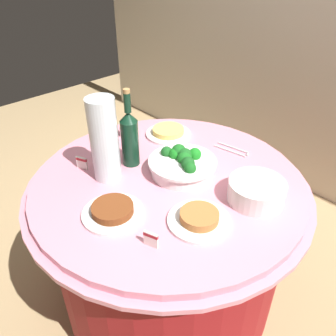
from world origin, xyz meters
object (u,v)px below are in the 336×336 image
decorative_fruit_vase (104,142)px  broccoli_bowl (183,164)px  label_placard_rear (82,162)px  food_plate_noodles (168,132)px  food_plate_peanuts (199,219)px  serving_tongs (233,150)px  label_placard_front (121,129)px  label_placard_mid (151,239)px  food_plate_stir_fry (113,211)px  wine_bottle (130,137)px  plate_stack (256,191)px

decorative_fruit_vase → broccoli_bowl: bearing=51.6°
broccoli_bowl → label_placard_rear: broccoli_bowl is taller
food_plate_noodles → label_placard_rear: 0.47m
food_plate_peanuts → label_placard_rear: (-0.56, -0.11, 0.01)m
serving_tongs → food_plate_noodles: size_ratio=0.76×
label_placard_front → label_placard_mid: same height
food_plate_stir_fry → food_plate_peanuts: bearing=39.5°
food_plate_noodles → label_placard_mid: size_ratio=4.00×
label_placard_front → label_placard_rear: bearing=-66.4°
label_placard_front → label_placard_rear: same height
wine_bottle → food_plate_noodles: bearing=104.3°
broccoli_bowl → serving_tongs: (0.03, 0.30, -0.04)m
serving_tongs → decorative_fruit_vase: bearing=-112.7°
serving_tongs → plate_stack: bearing=-39.0°
wine_bottle → label_placard_front: wine_bottle is taller
wine_bottle → label_placard_mid: bearing=-31.1°
label_placard_front → plate_stack: bearing=4.3°
decorative_fruit_vase → label_placard_rear: decorative_fruit_vase is taller
food_plate_peanuts → food_plate_stir_fry: bearing=-140.5°
decorative_fruit_vase → label_placard_front: (-0.25, 0.25, -0.13)m
food_plate_peanuts → label_placard_rear: size_ratio=4.00×
label_placard_rear → label_placard_mid: bearing=-8.2°
decorative_fruit_vase → label_placard_rear: bearing=-159.5°
decorative_fruit_vase → label_placard_rear: size_ratio=6.18×
serving_tongs → label_placard_rear: label_placard_rear is taller
serving_tongs → wine_bottle: bearing=-120.4°
wine_bottle → food_plate_stir_fry: (0.22, -0.25, -0.11)m
decorative_fruit_vase → label_placard_front: 0.38m
wine_bottle → serving_tongs: (0.24, 0.40, -0.12)m
serving_tongs → food_plate_peanuts: 0.51m
serving_tongs → label_placard_front: 0.55m
plate_stack → label_placard_front: bearing=-175.7°
serving_tongs → label_placard_mid: (0.18, -0.66, 0.03)m
serving_tongs → label_placard_mid: 0.68m
food_plate_stir_fry → label_placard_rear: label_placard_rear is taller
food_plate_stir_fry → label_placard_front: (-0.46, 0.38, 0.01)m
serving_tongs → food_plate_noodles: food_plate_noodles is taller
broccoli_bowl → food_plate_noodles: (-0.28, 0.18, -0.03)m
food_plate_peanuts → label_placard_front: label_placard_front is taller
broccoli_bowl → label_placard_rear: bearing=-137.6°
wine_bottle → label_placard_front: size_ratio=6.11×
label_placard_mid → plate_stack: bearing=77.9°
broccoli_bowl → label_placard_mid: size_ratio=5.09×
plate_stack → wine_bottle: wine_bottle is taller
broccoli_bowl → food_plate_noodles: 0.33m
wine_bottle → food_plate_peanuts: bearing=-7.8°
food_plate_noodles → food_plate_peanuts: (0.53, -0.35, 0.00)m
label_placard_rear → broccoli_bowl: bearing=42.4°
decorative_fruit_vase → food_plate_noodles: decorative_fruit_vase is taller
food_plate_peanuts → label_placard_front: (-0.69, 0.19, 0.01)m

